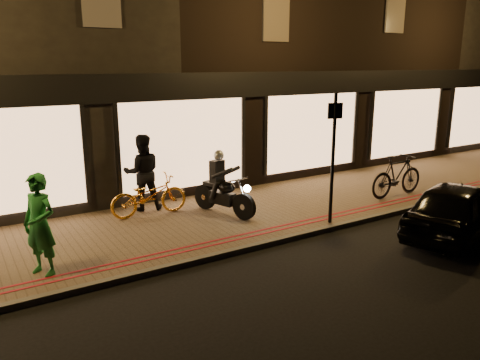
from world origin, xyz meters
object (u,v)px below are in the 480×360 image
(bicycle_gold, at_px, (149,196))
(person_green, at_px, (40,225))
(parked_car, at_px, (457,208))
(motorcycle, at_px, (223,190))
(sign_post, at_px, (333,152))

(bicycle_gold, xyz_separation_m, person_green, (-2.80, -2.10, 0.41))
(bicycle_gold, height_order, parked_car, parked_car)
(motorcycle, distance_m, bicycle_gold, 1.80)
(motorcycle, xyz_separation_m, person_green, (-4.38, -1.26, 0.29))
(bicycle_gold, bearing_deg, sign_post, -126.20)
(person_green, bearing_deg, parked_car, 37.96)
(sign_post, bearing_deg, motorcycle, 133.51)
(sign_post, distance_m, bicycle_gold, 4.51)
(bicycle_gold, distance_m, parked_car, 7.10)
(person_green, xyz_separation_m, parked_car, (8.19, -2.51, -0.40))
(person_green, bearing_deg, sign_post, 49.14)
(motorcycle, xyz_separation_m, bicycle_gold, (-1.58, 0.84, -0.12))
(sign_post, height_order, bicycle_gold, sign_post)
(motorcycle, height_order, person_green, person_green)
(bicycle_gold, bearing_deg, person_green, 129.79)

